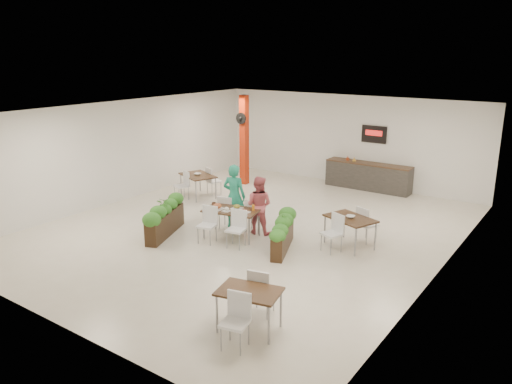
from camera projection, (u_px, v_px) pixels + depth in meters
ground at (251, 229)px, 13.63m from camera, size 12.00×12.00×0.00m
room_shell at (250, 157)px, 13.08m from camera, size 10.10×12.10×3.22m
red_column at (244, 139)px, 17.82m from camera, size 0.40×0.41×3.20m
service_counter at (368, 175)px, 17.40m from camera, size 3.00×0.64×2.20m
main_table at (231, 214)px, 12.85m from camera, size 1.54×1.85×0.92m
diner_man at (234, 196)px, 13.52m from camera, size 0.72×0.55×1.77m
diner_woman at (258, 205)px, 13.11m from camera, size 0.87×0.74×1.55m
planter_left at (165, 216)px, 13.04m from camera, size 0.97×1.86×1.03m
planter_right at (283, 231)px, 12.05m from camera, size 0.91×1.66×0.91m
side_table_a at (198, 178)px, 16.45m from camera, size 1.47×1.66×0.92m
side_table_b at (350, 222)px, 12.23m from camera, size 1.39×1.66×0.92m
side_table_c at (249, 298)px, 8.53m from camera, size 1.20×1.67×0.92m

